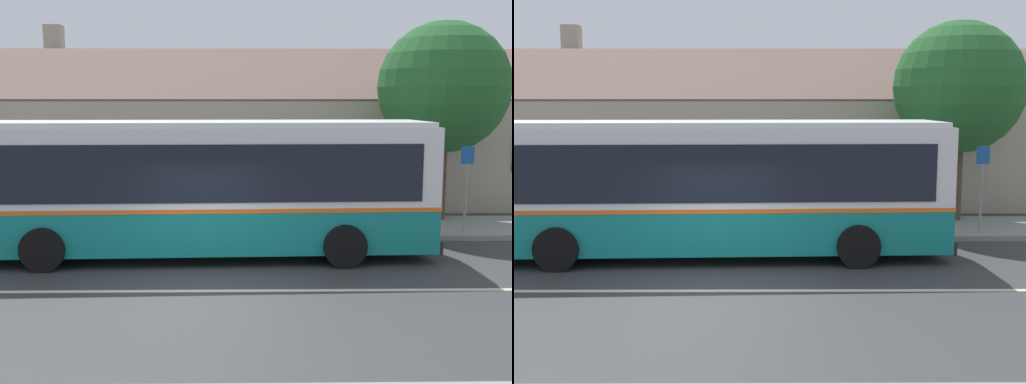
{
  "view_description": "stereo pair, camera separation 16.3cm",
  "coord_description": "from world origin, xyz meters",
  "views": [
    {
      "loc": [
        0.84,
        -12.45,
        3.79
      ],
      "look_at": [
        1.11,
        3.37,
        1.52
      ],
      "focal_mm": 45.0,
      "sensor_mm": 36.0,
      "label": 1
    },
    {
      "loc": [
        1.0,
        -12.45,
        3.79
      ],
      "look_at": [
        1.11,
        3.37,
        1.52
      ],
      "focal_mm": 45.0,
      "sensor_mm": 36.0,
      "label": 2
    }
  ],
  "objects": [
    {
      "name": "lane_divider_stripe",
      "position": [
        0.0,
        0.0,
        0.0
      ],
      "size": [
        60.0,
        0.16,
        0.01
      ],
      "primitive_type": "cube",
      "color": "beige",
      "rests_on": "ground"
    },
    {
      "name": "bench_down_street",
      "position": [
        -4.44,
        5.45,
        0.57
      ],
      "size": [
        1.74,
        0.51,
        0.94
      ],
      "color": "#4C4C4C",
      "rests_on": "sidewalk_far"
    },
    {
      "name": "street_tree_primary",
      "position": [
        6.74,
        6.94,
        4.04
      ],
      "size": [
        3.95,
        3.95,
        6.16
      ],
      "color": "#4C3828",
      "rests_on": "ground"
    },
    {
      "name": "bus_stop_sign",
      "position": [
        6.95,
        4.99,
        1.64
      ],
      "size": [
        0.36,
        0.07,
        2.4
      ],
      "color": "gray",
      "rests_on": "sidewalk_far"
    },
    {
      "name": "sidewalk_far",
      "position": [
        0.0,
        6.0,
        0.07
      ],
      "size": [
        60.0,
        3.0,
        0.15
      ],
      "primitive_type": "cube",
      "color": "gray",
      "rests_on": "ground"
    },
    {
      "name": "community_building",
      "position": [
        0.58,
        13.9,
        2.01
      ],
      "size": [
        28.5,
        10.23,
        6.88
      ],
      "color": "tan",
      "rests_on": "ground"
    },
    {
      "name": "transit_bus",
      "position": [
        -0.51,
        2.9,
        1.77
      ],
      "size": [
        11.77,
        3.05,
        3.3
      ],
      "color": "#147F7A",
      "rests_on": "ground"
    },
    {
      "name": "ground_plane",
      "position": [
        0.0,
        0.0,
        0.0
      ],
      "size": [
        300.0,
        300.0,
        0.0
      ],
      "primitive_type": "plane",
      "color": "#38383A"
    }
  ]
}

